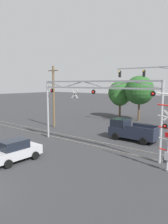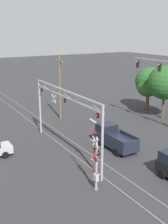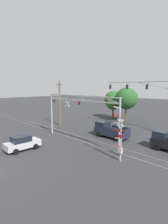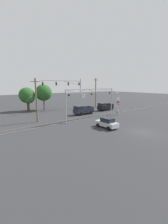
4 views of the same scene
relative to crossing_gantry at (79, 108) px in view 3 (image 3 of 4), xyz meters
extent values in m
cube|color=gray|center=(0.02, 0.28, -4.49)|extent=(80.00, 0.08, 0.10)
cube|color=gray|center=(0.02, 1.72, -4.49)|extent=(80.00, 0.08, 0.10)
cylinder|color=#9EA0A5|center=(-6.15, 0.00, -1.47)|extent=(0.20, 0.20, 6.13)
cylinder|color=#9EA0A5|center=(6.18, 0.00, -1.47)|extent=(0.20, 0.20, 6.13)
cube|color=#9EA0A5|center=(0.02, 0.00, 0.95)|extent=(12.53, 0.14, 0.14)
cube|color=#9EA0A5|center=(0.02, 0.00, 1.53)|extent=(12.53, 0.14, 0.14)
cube|color=#9EA0A5|center=(-4.92, 0.00, 1.24)|extent=(2.48, 0.08, 0.66)
cube|color=#9EA0A5|center=(-2.45, 0.00, 1.24)|extent=(2.48, 0.08, 0.66)
cube|color=#9EA0A5|center=(0.02, 0.00, 1.24)|extent=(2.48, 0.08, 0.66)
cube|color=#9EA0A5|center=(2.48, 0.00, 1.24)|extent=(2.48, 0.08, 0.66)
cube|color=#9EA0A5|center=(4.95, 0.00, 1.24)|extent=(2.48, 0.08, 0.66)
cylinder|color=black|center=(-5.45, 0.00, 0.59)|extent=(0.38, 0.10, 0.38)
sphere|color=red|center=(-5.45, -0.07, 0.59)|extent=(0.18, 0.18, 0.18)
cylinder|color=#9EA0A5|center=(-5.45, 0.00, 0.83)|extent=(0.04, 0.04, 0.10)
cylinder|color=black|center=(0.02, 0.00, 0.59)|extent=(0.38, 0.10, 0.38)
sphere|color=red|center=(0.02, -0.07, 0.59)|extent=(0.18, 0.18, 0.18)
cylinder|color=#9EA0A5|center=(0.02, 0.00, 0.83)|extent=(0.04, 0.04, 0.10)
cylinder|color=black|center=(5.48, 0.00, 0.59)|extent=(0.38, 0.10, 0.38)
sphere|color=red|center=(5.48, -0.07, 0.59)|extent=(0.18, 0.18, 0.18)
cylinder|color=#9EA0A5|center=(5.48, 0.00, 0.83)|extent=(0.04, 0.04, 0.10)
cube|color=white|center=(-2.14, -0.10, 0.33)|extent=(0.88, 0.03, 0.88)
cube|color=white|center=(-2.14, -0.10, 0.33)|extent=(0.88, 0.03, 0.88)
cylinder|color=black|center=(-2.14, -0.12, 0.33)|extent=(0.04, 0.04, 0.02)
cylinder|color=#9EA0A5|center=(7.13, -1.13, -2.46)|extent=(0.16, 0.16, 4.15)
cylinder|color=#59595B|center=(7.13, -1.13, -4.49)|extent=(0.35, 0.35, 0.10)
cube|color=white|center=(7.13, -1.24, -0.73)|extent=(0.78, 0.03, 0.78)
cube|color=white|center=(7.13, -1.24, -0.73)|extent=(0.78, 0.03, 0.78)
cylinder|color=black|center=(7.13, -1.26, -0.73)|extent=(0.04, 0.04, 0.02)
cylinder|color=black|center=(6.85, -1.13, -1.48)|extent=(0.32, 0.09, 0.32)
sphere|color=red|center=(6.85, -1.19, -1.48)|extent=(0.16, 0.16, 0.16)
cylinder|color=black|center=(7.41, -1.13, -1.48)|extent=(0.32, 0.09, 0.32)
sphere|color=red|center=(7.41, -1.19, -1.48)|extent=(0.16, 0.16, 0.16)
cube|color=#9EA0A5|center=(7.13, -1.13, -1.48)|extent=(0.64, 0.06, 0.06)
cube|color=red|center=(7.13, -1.23, -2.03)|extent=(0.44, 0.02, 0.32)
cube|color=#B2B2B7|center=(7.13, -1.13, -3.49)|extent=(0.36, 0.28, 0.56)
cylinder|color=red|center=(6.92, -1.13, -3.11)|extent=(0.76, 0.09, 0.15)
cylinder|color=white|center=(6.85, -1.13, -2.35)|extent=(0.76, 0.09, 0.15)
cylinder|color=red|center=(6.79, -1.13, -1.60)|extent=(0.76, 0.09, 0.15)
cylinder|color=white|center=(6.73, -1.13, -0.84)|extent=(0.76, 0.09, 0.15)
cylinder|color=red|center=(6.67, -1.13, -0.08)|extent=(0.76, 0.09, 0.15)
cylinder|color=white|center=(6.61, -1.13, 0.68)|extent=(0.76, 0.09, 0.15)
cube|color=#3F3F42|center=(6.97, -1.13, -3.84)|extent=(0.24, 0.12, 0.36)
cube|color=#9EA0A5|center=(0.87, 12.78, 3.43)|extent=(12.23, 0.14, 0.14)
cube|color=#9EA0A5|center=(3.93, 12.78, 2.83)|extent=(6.13, 0.08, 1.28)
cylinder|color=#9EA0A5|center=(-4.74, 12.78, 3.28)|extent=(0.04, 0.04, 0.30)
cube|color=black|center=(-4.74, 12.78, 2.67)|extent=(0.30, 0.26, 0.92)
sphere|color=yellow|center=(-4.74, 12.61, 3.00)|extent=(0.18, 0.18, 0.18)
cylinder|color=#9EA0A5|center=(-1.00, 12.78, 3.28)|extent=(0.04, 0.04, 0.30)
cube|color=black|center=(-1.00, 12.78, 2.67)|extent=(0.30, 0.26, 0.92)
sphere|color=yellow|center=(-1.00, 12.61, 3.00)|extent=(0.18, 0.18, 0.18)
cylinder|color=#9EA0A5|center=(2.74, 12.78, 3.28)|extent=(0.04, 0.04, 0.30)
cube|color=black|center=(2.74, 12.78, 2.67)|extent=(0.30, 0.26, 0.92)
sphere|color=yellow|center=(2.74, 12.61, 3.00)|extent=(0.18, 0.18, 0.18)
cube|color=#1E2333|center=(1.71, 4.68, -3.71)|extent=(4.98, 1.96, 0.92)
cube|color=black|center=(0.18, 4.68, -2.84)|extent=(1.61, 1.80, 0.83)
cube|color=#1E2333|center=(2.61, 3.74, -3.07)|extent=(2.97, 0.08, 0.37)
cube|color=#1E2333|center=(2.61, 5.63, -3.07)|extent=(2.97, 0.08, 0.37)
cube|color=#1E2333|center=(4.15, 4.68, -3.07)|extent=(0.10, 1.88, 0.37)
cylinder|color=black|center=(0.17, 3.69, -4.17)|extent=(0.73, 0.24, 0.73)
cylinder|color=black|center=(0.17, 5.68, -4.17)|extent=(0.73, 0.24, 0.73)
cylinder|color=black|center=(3.25, 3.69, -4.17)|extent=(0.73, 0.24, 0.73)
cylinder|color=black|center=(3.25, 5.68, -4.17)|extent=(0.73, 0.24, 0.73)
cube|color=black|center=(8.44, 5.25, -2.84)|extent=(1.49, 1.80, 0.83)
cylinder|color=black|center=(8.43, 4.25, -4.17)|extent=(0.73, 0.24, 0.73)
cylinder|color=black|center=(8.43, 6.24, -4.17)|extent=(0.73, 0.24, 0.73)
cube|color=#B7B7BC|center=(-2.44, -6.54, -3.88)|extent=(1.63, 3.90, 0.69)
cube|color=black|center=(-2.44, -6.69, -3.20)|extent=(1.39, 2.03, 0.67)
cylinder|color=black|center=(-3.27, -5.37, -4.23)|extent=(0.24, 0.62, 0.62)
cylinder|color=black|center=(-1.61, -5.37, -4.23)|extent=(0.24, 0.62, 0.62)
cylinder|color=black|center=(-3.27, -7.71, -4.23)|extent=(0.24, 0.62, 0.62)
cylinder|color=black|center=(-1.61, -7.71, -4.23)|extent=(0.24, 0.62, 0.62)
cylinder|color=brown|center=(-9.85, 4.30, -0.47)|extent=(0.28, 0.28, 8.14)
cube|color=brown|center=(-9.85, 4.30, 3.00)|extent=(1.80, 0.12, 0.12)
cylinder|color=silver|center=(-10.67, 4.30, 3.10)|extent=(0.08, 0.08, 0.12)
cylinder|color=silver|center=(-9.03, 4.30, 3.10)|extent=(0.08, 0.08, 0.12)
cylinder|color=brown|center=(-7.26, 17.38, -3.15)|extent=(0.32, 0.32, 2.79)
sphere|color=#265623|center=(-7.26, 17.38, -0.31)|extent=(4.12, 4.12, 4.12)
cylinder|color=brown|center=(-7.06, 16.96, -3.26)|extent=(0.32, 0.32, 2.55)
sphere|color=#2D6628|center=(-7.06, 16.96, -0.82)|extent=(3.33, 3.33, 3.33)
cylinder|color=brown|center=(-3.16, 16.15, -2.92)|extent=(0.32, 0.32, 3.24)
sphere|color=#265623|center=(-3.16, 16.15, 0.28)|extent=(4.49, 4.49, 4.49)
camera|label=1|loc=(11.74, -15.64, 1.37)|focal=35.00mm
camera|label=2|loc=(22.35, -11.21, 6.78)|focal=45.00mm
camera|label=3|loc=(16.21, -14.99, 2.65)|focal=28.00mm
camera|label=4|loc=(-20.30, -22.77, 2.51)|focal=24.00mm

